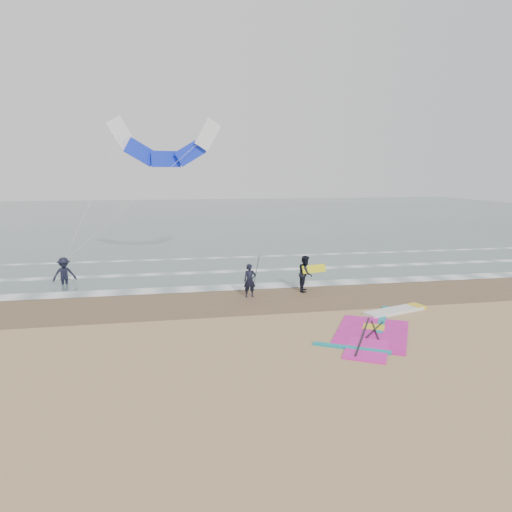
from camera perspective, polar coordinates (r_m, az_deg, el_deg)
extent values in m
plane|color=tan|center=(16.05, 8.32, -10.78)|extent=(120.00, 120.00, 0.00)
cube|color=#47605E|center=(62.61, -5.92, 5.03)|extent=(120.00, 80.00, 0.02)
cube|color=brown|center=(21.53, 3.19, -5.16)|extent=(120.00, 5.00, 0.01)
cube|color=white|center=(23.59, 1.93, -3.70)|extent=(120.00, 1.20, 0.02)
cube|color=white|center=(27.22, 0.22, -1.79)|extent=(120.00, 0.70, 0.02)
cube|color=white|center=(31.57, -1.30, -0.10)|extent=(120.00, 0.50, 0.01)
cube|color=white|center=(20.07, 16.87, -6.58)|extent=(2.87, 1.52, 0.13)
cube|color=yellow|center=(20.97, 19.39, -5.98)|extent=(0.69, 0.79, 0.15)
cube|color=#E01CA2|center=(17.32, 14.27, -9.32)|extent=(3.92, 4.33, 0.04)
cube|color=#E01CA2|center=(15.75, 13.68, -11.29)|extent=(2.17, 2.41, 0.05)
cube|color=#0C8C99|center=(19.02, 15.53, -7.57)|extent=(2.00, 3.22, 0.06)
cube|color=#0C8C99|center=(15.77, 11.83, -11.18)|extent=(2.35, 1.50, 0.06)
cube|color=yellow|center=(17.93, 14.51, -8.62)|extent=(1.01, 0.97, 0.06)
cylinder|color=black|center=(16.94, 13.20, -9.60)|extent=(2.07, 3.52, 0.07)
cylinder|color=black|center=(17.59, 14.65, -8.84)|extent=(1.38, 1.53, 0.04)
cylinder|color=black|center=(17.59, 14.65, -8.84)|extent=(0.66, 1.93, 0.04)
imported|color=black|center=(21.37, -0.79, -3.09)|extent=(0.59, 0.40, 1.58)
imported|color=black|center=(22.53, 6.20, -2.18)|extent=(0.93, 1.05, 1.78)
imported|color=black|center=(25.62, -22.90, -1.39)|extent=(1.33, 1.02, 1.81)
cylinder|color=black|center=(21.34, 0.01, -2.10)|extent=(0.17, 0.86, 1.82)
cube|color=yellow|center=(22.50, 7.26, -1.60)|extent=(1.30, 0.51, 0.39)
cube|color=white|center=(28.64, -16.53, 14.50)|extent=(1.68, 0.56, 2.01)
cube|color=#152DE0|center=(28.49, -14.23, 12.48)|extent=(1.96, 0.64, 1.71)
cube|color=#152DE0|center=(28.43, -11.19, 11.81)|extent=(1.73, 0.58, 0.95)
cube|color=#152DE0|center=(28.47, -8.21, 12.68)|extent=(1.96, 0.64, 1.71)
cube|color=white|center=(28.60, -6.05, 14.87)|extent=(1.68, 0.56, 2.01)
cylinder|color=beige|center=(26.82, -19.61, 7.34)|extent=(2.85, 3.91, 6.83)
cylinder|color=beige|center=(26.55, -14.16, 7.60)|extent=(7.91, 3.91, 6.83)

